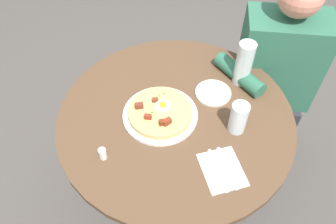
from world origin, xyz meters
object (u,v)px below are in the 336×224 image
at_px(knife, 218,170).
at_px(water_glass, 238,118).
at_px(water_bottle, 244,64).
at_px(breakfast_pizza, 160,112).
at_px(salt_shaker, 103,154).
at_px(person_seated, 270,87).
at_px(dining_table, 175,139).
at_px(bread_plate, 213,93).
at_px(pizza_plate, 160,115).
at_px(fork, 227,168).

height_order(knife, water_glass, water_glass).
bearing_deg(water_bottle, breakfast_pizza, -143.95).
xyz_separation_m(breakfast_pizza, salt_shaker, (-0.18, -0.22, 0.00)).
bearing_deg(person_seated, dining_table, -137.61).
bearing_deg(person_seated, bread_plate, -137.43).
height_order(knife, salt_shaker, salt_shaker).
bearing_deg(pizza_plate, salt_shaker, -129.65).
distance_m(bread_plate, water_glass, 0.21).
bearing_deg(dining_table, fork, -47.95).
relative_size(knife, salt_shaker, 3.66).
xyz_separation_m(bread_plate, water_glass, (0.09, -0.18, 0.06)).
bearing_deg(person_seated, breakfast_pizza, -140.32).
height_order(bread_plate, water_bottle, water_bottle).
bearing_deg(breakfast_pizza, salt_shaker, -129.67).
relative_size(dining_table, bread_plate, 6.27).
height_order(dining_table, knife, knife).
xyz_separation_m(person_seated, water_glass, (-0.22, -0.46, 0.29)).
bearing_deg(water_glass, fork, -100.49).
bearing_deg(salt_shaker, bread_plate, 43.02).
distance_m(bread_plate, knife, 0.38).
bearing_deg(water_glass, knife, -108.78).
distance_m(dining_table, salt_shaker, 0.39).
bearing_deg(breakfast_pizza, water_bottle, 36.05).
relative_size(person_seated, pizza_plate, 3.74).
distance_m(person_seated, bread_plate, 0.48).
xyz_separation_m(knife, salt_shaker, (-0.42, 0.01, 0.02)).
xyz_separation_m(breakfast_pizza, water_bottle, (0.33, 0.24, 0.08)).
height_order(pizza_plate, fork, pizza_plate).
distance_m(dining_table, bread_plate, 0.27).
bearing_deg(salt_shaker, water_glass, 21.24).
height_order(breakfast_pizza, salt_shaker, breakfast_pizza).
height_order(water_bottle, salt_shaker, water_bottle).
bearing_deg(bread_plate, person_seated, 42.57).
distance_m(person_seated, fork, 0.73).
height_order(dining_table, water_bottle, water_bottle).
distance_m(pizza_plate, water_bottle, 0.41).
bearing_deg(bread_plate, pizza_plate, -145.17).
relative_size(person_seated, fork, 6.31).
distance_m(breakfast_pizza, water_bottle, 0.41).
height_order(breakfast_pizza, knife, breakfast_pizza).
bearing_deg(water_glass, bread_plate, 117.92).
distance_m(person_seated, breakfast_pizza, 0.72).
xyz_separation_m(person_seated, breakfast_pizza, (-0.52, -0.43, 0.24)).
height_order(person_seated, salt_shaker, person_seated).
distance_m(pizza_plate, fork, 0.35).
relative_size(fork, knife, 1.00).
height_order(breakfast_pizza, fork, breakfast_pizza).
distance_m(breakfast_pizza, water_glass, 0.31).
bearing_deg(fork, pizza_plate, 29.10).
distance_m(fork, knife, 0.04).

